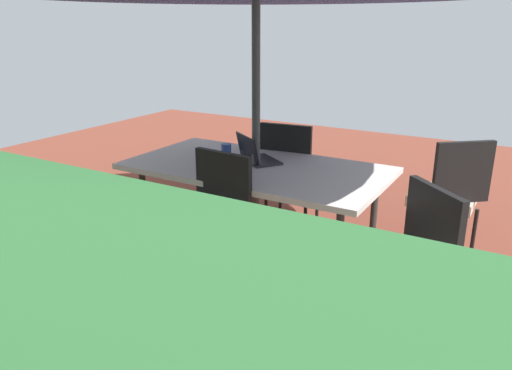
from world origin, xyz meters
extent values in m
cube|color=brown|center=(0.00, 0.00, -0.01)|extent=(10.00, 10.00, 0.02)
cube|color=silver|center=(0.00, 0.00, 0.74)|extent=(1.91, 1.01, 0.04)
cylinder|color=#333333|center=(-0.81, -0.35, 0.36)|extent=(0.05, 0.05, 0.72)
cylinder|color=#333333|center=(0.81, -0.35, 0.36)|extent=(0.05, 0.05, 0.72)
cylinder|color=#333333|center=(-0.81, 0.35, 0.36)|extent=(0.05, 0.05, 0.72)
cylinder|color=#333333|center=(0.81, 0.35, 0.36)|extent=(0.05, 0.05, 0.72)
cylinder|color=#4C4C4C|center=(0.00, 0.00, 1.16)|extent=(0.06, 0.06, 2.32)
cylinder|color=black|center=(0.00, 0.00, 0.03)|extent=(0.44, 0.44, 0.06)
cube|color=beige|center=(-1.23, 0.69, 0.49)|extent=(0.46, 0.46, 0.08)
cube|color=black|center=(-1.38, 0.54, 0.76)|extent=(0.35, 0.33, 0.45)
cylinder|color=black|center=(-0.98, 0.70, 0.23)|extent=(0.03, 0.03, 0.45)
cylinder|color=black|center=(-1.24, 0.94, 0.23)|extent=(0.03, 0.03, 0.45)
cylinder|color=black|center=(-1.22, 0.43, 0.23)|extent=(0.03, 0.03, 0.45)
cylinder|color=black|center=(-1.49, 0.68, 0.23)|extent=(0.03, 0.03, 0.45)
cube|color=beige|center=(-1.21, -0.76, 0.49)|extent=(0.46, 0.46, 0.08)
cube|color=black|center=(-1.35, -0.60, 0.76)|extent=(0.36, 0.31, 0.45)
cylinder|color=black|center=(-1.24, -1.02, 0.23)|extent=(0.03, 0.03, 0.45)
cylinder|color=black|center=(-0.96, -0.78, 0.23)|extent=(0.03, 0.03, 0.45)
cylinder|color=black|center=(-1.47, -0.74, 0.23)|extent=(0.03, 0.03, 0.45)
cylinder|color=black|center=(-1.19, -0.51, 0.23)|extent=(0.03, 0.03, 0.45)
cube|color=beige|center=(0.03, -0.70, 0.49)|extent=(0.46, 0.46, 0.08)
cube|color=black|center=(0.01, -0.49, 0.76)|extent=(0.44, 0.10, 0.45)
cylinder|color=black|center=(-0.12, -0.90, 0.23)|extent=(0.03, 0.03, 0.45)
cylinder|color=black|center=(0.24, -0.86, 0.23)|extent=(0.03, 0.03, 0.45)
cylinder|color=black|center=(-0.17, -0.54, 0.23)|extent=(0.03, 0.03, 0.45)
cylinder|color=black|center=(0.19, -0.50, 0.23)|extent=(0.03, 0.03, 0.45)
cube|color=beige|center=(-0.03, 0.71, 0.49)|extent=(0.46, 0.46, 0.08)
cube|color=black|center=(-0.05, 0.50, 0.76)|extent=(0.44, 0.08, 0.45)
cylinder|color=black|center=(0.17, 0.87, 0.23)|extent=(0.03, 0.03, 0.45)
cylinder|color=black|center=(-0.19, 0.90, 0.23)|extent=(0.03, 0.03, 0.45)
cylinder|color=black|center=(0.14, 0.51, 0.23)|extent=(0.03, 0.03, 0.45)
cylinder|color=black|center=(-0.22, 0.55, 0.23)|extent=(0.03, 0.03, 0.45)
cube|color=#2D2D33|center=(0.03, -0.11, 0.77)|extent=(0.39, 0.36, 0.02)
cube|color=black|center=(0.09, -0.02, 0.87)|extent=(0.29, 0.22, 0.20)
cylinder|color=#334C99|center=(0.37, -0.17, 0.80)|extent=(0.08, 0.08, 0.08)
camera|label=1|loc=(-1.78, 3.03, 1.78)|focal=34.68mm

